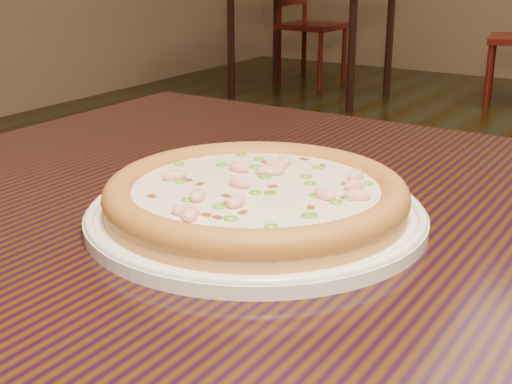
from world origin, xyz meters
The scene contains 5 objects.
hero_table centered at (-0.09, -0.75, 0.65)m, with size 1.20×0.80×0.75m.
plate centered at (-0.21, -0.80, 0.76)m, with size 0.32×0.32×0.02m.
pizza centered at (-0.21, -0.80, 0.78)m, with size 0.28×0.28×0.03m.
bg_table_left centered at (-2.20, 3.02, 0.65)m, with size 1.00×0.70×0.75m.
chair_a centered at (-2.49, 3.49, 0.44)m, with size 0.44×0.44×0.95m.
Camera 1 is at (0.13, -1.32, 1.00)m, focal length 50.00 mm.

